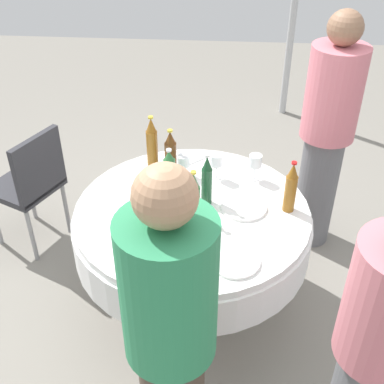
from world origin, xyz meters
name	(u,v)px	position (x,y,z in m)	size (l,w,h in m)	color
ground_plane	(192,303)	(0.00, 0.00, 0.00)	(10.00, 10.00, 0.00)	gray
dining_table	(192,230)	(0.00, 0.00, 0.59)	(1.29, 1.29, 0.74)	white
bottle_dark_green_near	(207,181)	(0.07, 0.06, 0.88)	(0.06, 0.06, 0.30)	#194728
bottle_brown_far	(171,152)	(-0.16, 0.37, 0.87)	(0.07, 0.07, 0.27)	#593314
bottle_amber_mid	(152,143)	(-0.27, 0.42, 0.89)	(0.07, 0.07, 0.33)	#8C5619
bottle_amber_front	(291,188)	(0.51, 0.03, 0.88)	(0.06, 0.06, 0.30)	#8C5619
bottle_amber_inner	(141,243)	(-0.19, -0.45, 0.87)	(0.07, 0.07, 0.29)	#8C5619
bottle_green_east	(193,196)	(0.01, -0.06, 0.87)	(0.07, 0.07, 0.28)	#2D6B38
bottle_green_rear	(169,169)	(-0.14, 0.21, 0.85)	(0.07, 0.07, 0.24)	#2D6B38
wine_glass_front	(255,162)	(0.34, 0.32, 0.86)	(0.07, 0.07, 0.16)	white
wine_glass_inner	(216,162)	(0.12, 0.31, 0.85)	(0.07, 0.07, 0.15)	white
wine_glass_east	(184,162)	(-0.07, 0.32, 0.84)	(0.08, 0.08, 0.13)	white
plate_south	(235,261)	(0.23, -0.40, 0.75)	(0.24, 0.24, 0.02)	white
plate_right	(244,207)	(0.28, 0.03, 0.75)	(0.25, 0.25, 0.02)	white
knife_far	(135,192)	(-0.33, 0.13, 0.74)	(0.18, 0.02, 0.01)	silver
spoon_mid	(154,213)	(-0.20, -0.06, 0.74)	(0.18, 0.02, 0.01)	silver
spoon_front	(195,161)	(-0.02, 0.48, 0.74)	(0.18, 0.02, 0.01)	silver
folded_napkin	(175,249)	(-0.06, -0.34, 0.75)	(0.13, 0.13, 0.02)	white
person_near	(171,341)	(-0.01, -0.94, 0.84)	(0.34, 0.34, 1.60)	#4C3F33
person_far	(327,134)	(0.80, 0.71, 0.84)	(0.34, 0.34, 1.61)	slate
person_mid	(377,354)	(0.76, -0.90, 0.79)	(0.34, 0.34, 1.51)	slate
chair_east	(31,181)	(-1.10, 0.51, 0.52)	(0.53, 0.53, 0.87)	#2D2D33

